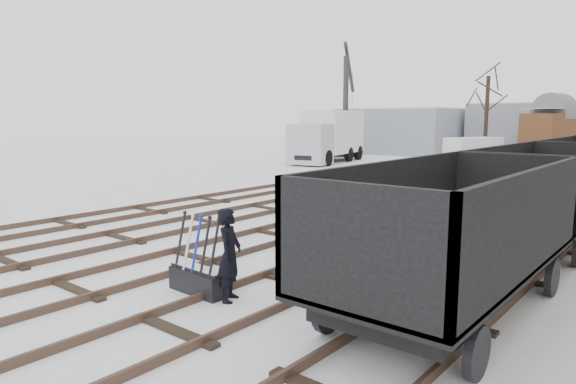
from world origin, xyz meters
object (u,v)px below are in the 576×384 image
(freight_wagon_a, at_px, (452,257))
(lorry, at_px, (328,136))
(panel_van, at_px, (473,150))
(crane, at_px, (347,127))
(ground_frame, at_px, (198,278))
(box_van_wagon, at_px, (553,131))
(worker, at_px, (229,255))

(freight_wagon_a, distance_m, lorry, 29.32)
(panel_van, relative_size, crane, 0.48)
(lorry, height_order, crane, crane)
(ground_frame, xyz_separation_m, box_van_wagon, (-1.80, 35.91, 2.00))
(lorry, relative_size, panel_van, 1.90)
(lorry, height_order, panel_van, lorry)
(worker, bearing_deg, crane, 2.64)
(worker, relative_size, freight_wagon_a, 0.27)
(worker, xyz_separation_m, panel_van, (-6.64, 30.90, 0.10))
(box_van_wagon, relative_size, crane, 0.60)
(ground_frame, height_order, lorry, lorry)
(ground_frame, bearing_deg, crane, 120.64)
(crane, bearing_deg, lorry, -94.82)
(lorry, bearing_deg, freight_wagon_a, -61.93)
(freight_wagon_a, distance_m, box_van_wagon, 34.38)
(worker, height_order, crane, crane)
(ground_frame, bearing_deg, panel_van, 103.12)
(panel_van, xyz_separation_m, crane, (-10.56, -0.43, 1.50))
(ground_frame, distance_m, crane, 34.78)
(ground_frame, height_order, freight_wagon_a, freight_wagon_a)
(freight_wagon_a, bearing_deg, worker, -149.56)
(lorry, bearing_deg, box_van_wagon, 30.44)
(box_van_wagon, xyz_separation_m, crane, (-14.65, -5.34, 0.17))
(ground_frame, relative_size, box_van_wagon, 0.26)
(freight_wagon_a, relative_size, crane, 0.67)
(box_van_wagon, bearing_deg, lorry, -124.24)
(ground_frame, xyz_separation_m, crane, (-16.45, 30.57, 2.18))
(box_van_wagon, height_order, crane, crane)
(crane, bearing_deg, worker, -85.23)
(freight_wagon_a, xyz_separation_m, box_van_wagon, (-5.87, 33.85, 1.31))
(freight_wagon_a, bearing_deg, ground_frame, -153.25)
(worker, bearing_deg, freight_wagon_a, -86.36)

